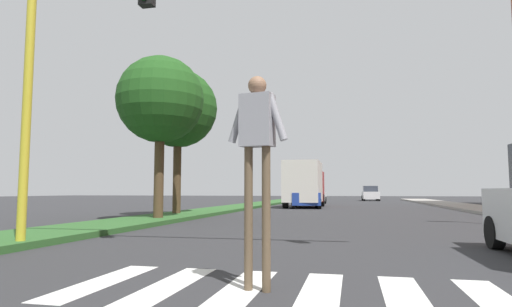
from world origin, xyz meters
name	(u,v)px	position (x,y,z in m)	size (l,w,h in m)	color
ground_plane	(347,209)	(0.00, 30.00, 0.00)	(140.00, 140.00, 0.00)	#2D2D30
crosswalk	(320,293)	(0.00, 7.65, 0.00)	(5.85, 2.20, 0.01)	silver
median_strip	(230,208)	(-6.96, 28.00, 0.07)	(2.43, 64.00, 0.15)	#2D5B28
tree_mid	(160,100)	(-6.65, 17.40, 4.55)	(3.28, 3.28, 6.08)	#4C3823
tree_far	(178,109)	(-7.29, 20.56, 4.84)	(3.55, 3.55, 6.49)	#4C3823
sidewalk_right	(495,211)	(7.83, 28.00, 0.07)	(3.00, 64.00, 0.15)	#9E9991
traffic_light_gantry	(144,23)	(-3.48, 10.03, 4.36)	(8.78, 0.30, 6.00)	gold
pedestrian_performer	(257,146)	(-0.70, 7.59, 1.66)	(0.75, 0.30, 2.49)	brown
sedan_midblock	(307,196)	(-2.62, 31.42, 0.77)	(2.23, 4.41, 1.66)	navy
sedan_distant	(313,195)	(-2.98, 39.81, 0.80)	(2.14, 4.36, 1.73)	silver
sedan_far_horizon	(370,194)	(2.43, 54.24, 0.79)	(1.98, 4.13, 1.71)	silver
truck_box_delivery	(305,184)	(-2.85, 32.27, 1.63)	(2.40, 6.20, 3.10)	maroon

